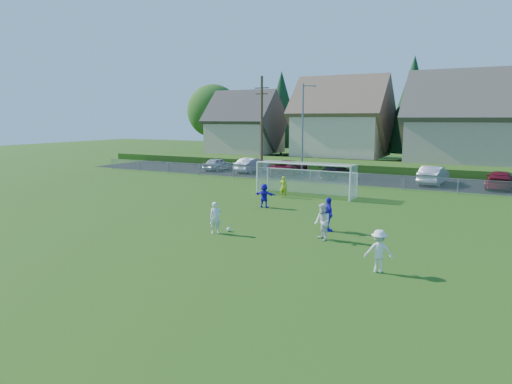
{
  "coord_description": "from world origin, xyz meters",
  "views": [
    {
      "loc": [
        12.63,
        -15.59,
        5.76
      ],
      "look_at": [
        0.0,
        8.0,
        1.4
      ],
      "focal_mm": 32.0,
      "sensor_mm": 36.0,
      "label": 1
    }
  ],
  "objects_px": {
    "car_b": "(253,165)",
    "player_blue_a": "(328,214)",
    "soccer_ball": "(229,229)",
    "player_white_c": "(379,251)",
    "player_white_a": "(215,218)",
    "goalkeeper": "(283,187)",
    "player_blue_b": "(264,196)",
    "car_d": "(336,171)",
    "car_g": "(500,180)",
    "player_white_b": "(322,222)",
    "car_f": "(433,175)",
    "car_c": "(289,168)",
    "soccer_goal": "(307,174)",
    "car_a": "(218,164)"
  },
  "relations": [
    {
      "from": "car_b",
      "to": "car_d",
      "type": "xyz_separation_m",
      "value": [
        9.44,
        -0.56,
        -0.1
      ]
    },
    {
      "from": "player_white_c",
      "to": "car_d",
      "type": "relative_size",
      "value": 0.35
    },
    {
      "from": "soccer_goal",
      "to": "player_blue_a",
      "type": "bearing_deg",
      "value": -62.3
    },
    {
      "from": "player_blue_a",
      "to": "car_g",
      "type": "height_order",
      "value": "player_blue_a"
    },
    {
      "from": "car_a",
      "to": "car_f",
      "type": "relative_size",
      "value": 0.82
    },
    {
      "from": "player_white_a",
      "to": "car_c",
      "type": "height_order",
      "value": "player_white_a"
    },
    {
      "from": "player_blue_b",
      "to": "soccer_goal",
      "type": "bearing_deg",
      "value": -97.14
    },
    {
      "from": "player_blue_a",
      "to": "player_blue_b",
      "type": "relative_size",
      "value": 1.12
    },
    {
      "from": "player_white_c",
      "to": "car_f",
      "type": "xyz_separation_m",
      "value": [
        -1.25,
        25.48,
        -0.01
      ]
    },
    {
      "from": "player_white_b",
      "to": "car_c",
      "type": "bearing_deg",
      "value": 162.33
    },
    {
      "from": "car_c",
      "to": "car_b",
      "type": "bearing_deg",
      "value": -8.66
    },
    {
      "from": "car_a",
      "to": "player_blue_a",
      "type": "bearing_deg",
      "value": 136.86
    },
    {
      "from": "goalkeeper",
      "to": "car_c",
      "type": "relative_size",
      "value": 0.28
    },
    {
      "from": "car_f",
      "to": "car_d",
      "type": "bearing_deg",
      "value": 6.35
    },
    {
      "from": "car_d",
      "to": "soccer_ball",
      "type": "bearing_deg",
      "value": 94.8
    },
    {
      "from": "player_blue_a",
      "to": "car_a",
      "type": "xyz_separation_m",
      "value": [
        -19.97,
        20.43,
        -0.19
      ]
    },
    {
      "from": "soccer_ball",
      "to": "player_white_c",
      "type": "height_order",
      "value": "player_white_c"
    },
    {
      "from": "car_c",
      "to": "player_white_c",
      "type": "bearing_deg",
      "value": 118.38
    },
    {
      "from": "player_white_a",
      "to": "car_b",
      "type": "relative_size",
      "value": 0.34
    },
    {
      "from": "car_c",
      "to": "car_f",
      "type": "height_order",
      "value": "car_f"
    },
    {
      "from": "player_blue_a",
      "to": "car_g",
      "type": "xyz_separation_m",
      "value": [
        7.69,
        20.28,
        -0.15
      ]
    },
    {
      "from": "player_white_c",
      "to": "car_a",
      "type": "height_order",
      "value": "player_white_c"
    },
    {
      "from": "player_white_b",
      "to": "car_f",
      "type": "relative_size",
      "value": 0.36
    },
    {
      "from": "player_blue_b",
      "to": "car_d",
      "type": "bearing_deg",
      "value": -88.77
    },
    {
      "from": "player_white_c",
      "to": "car_b",
      "type": "height_order",
      "value": "player_white_c"
    },
    {
      "from": "player_white_b",
      "to": "player_blue_b",
      "type": "xyz_separation_m",
      "value": [
        -6.09,
        5.85,
        -0.1
      ]
    },
    {
      "from": "car_c",
      "to": "car_f",
      "type": "xyz_separation_m",
      "value": [
        13.82,
        0.06,
        0.04
      ]
    },
    {
      "from": "goalkeeper",
      "to": "player_blue_a",
      "type": "bearing_deg",
      "value": 123.94
    },
    {
      "from": "player_white_b",
      "to": "player_blue_a",
      "type": "relative_size",
      "value": 1.0
    },
    {
      "from": "car_b",
      "to": "car_g",
      "type": "distance_m",
      "value": 23.46
    },
    {
      "from": "goalkeeper",
      "to": "car_d",
      "type": "xyz_separation_m",
      "value": [
        -0.07,
        12.13,
        -0.11
      ]
    },
    {
      "from": "player_white_c",
      "to": "car_c",
      "type": "relative_size",
      "value": 0.3
    },
    {
      "from": "player_white_a",
      "to": "player_blue_a",
      "type": "xyz_separation_m",
      "value": [
        4.86,
        3.11,
        0.08
      ]
    },
    {
      "from": "player_white_c",
      "to": "car_d",
      "type": "distance_m",
      "value": 27.3
    },
    {
      "from": "car_b",
      "to": "player_blue_a",
      "type": "bearing_deg",
      "value": 134.25
    },
    {
      "from": "soccer_goal",
      "to": "car_d",
      "type": "bearing_deg",
      "value": 96.58
    },
    {
      "from": "car_a",
      "to": "car_b",
      "type": "distance_m",
      "value": 4.23
    },
    {
      "from": "player_blue_a",
      "to": "car_f",
      "type": "relative_size",
      "value": 0.36
    },
    {
      "from": "player_white_a",
      "to": "soccer_goal",
      "type": "distance_m",
      "value": 12.89
    },
    {
      "from": "car_g",
      "to": "player_white_a",
      "type": "bearing_deg",
      "value": 64.14
    },
    {
      "from": "player_white_b",
      "to": "soccer_goal",
      "type": "bearing_deg",
      "value": 159.83
    },
    {
      "from": "player_blue_a",
      "to": "player_blue_b",
      "type": "xyz_separation_m",
      "value": [
        -5.76,
        4.03,
        -0.09
      ]
    },
    {
      "from": "player_white_c",
      "to": "car_f",
      "type": "bearing_deg",
      "value": -104.84
    },
    {
      "from": "player_white_a",
      "to": "goalkeeper",
      "type": "relative_size",
      "value": 1.02
    },
    {
      "from": "player_white_b",
      "to": "car_b",
      "type": "distance_m",
      "value": 27.75
    },
    {
      "from": "player_white_b",
      "to": "car_b",
      "type": "xyz_separation_m",
      "value": [
        -16.1,
        22.61,
        -0.11
      ]
    },
    {
      "from": "player_blue_b",
      "to": "car_a",
      "type": "bearing_deg",
      "value": -49.86
    },
    {
      "from": "player_white_b",
      "to": "player_blue_a",
      "type": "xyz_separation_m",
      "value": [
        -0.34,
        1.82,
        -0.0
      ]
    },
    {
      "from": "car_a",
      "to": "soccer_goal",
      "type": "distance_m",
      "value": 18.32
    },
    {
      "from": "soccer_ball",
      "to": "car_a",
      "type": "xyz_separation_m",
      "value": [
        -15.51,
        22.93,
        0.58
      ]
    }
  ]
}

